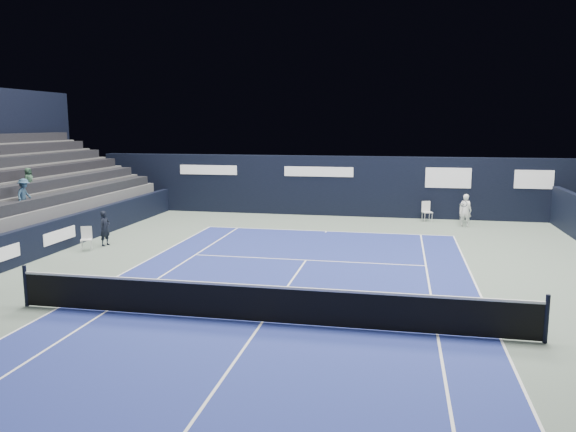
{
  "coord_description": "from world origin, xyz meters",
  "views": [
    {
      "loc": [
        3.17,
        -12.59,
        4.76
      ],
      "look_at": [
        -0.96,
        7.97,
        1.3
      ],
      "focal_mm": 35.0,
      "sensor_mm": 36.0,
      "label": 1
    }
  ],
  "objects_px": {
    "folding_chair_back_a": "(426,208)",
    "folding_chair_back_b": "(464,212)",
    "tennis_player": "(465,210)",
    "tennis_net": "(262,303)",
    "line_judge_chair": "(86,237)"
  },
  "relations": [
    {
      "from": "folding_chair_back_a",
      "to": "folding_chair_back_b",
      "type": "distance_m",
      "value": 1.81
    },
    {
      "from": "tennis_player",
      "to": "tennis_net",
      "type": "bearing_deg",
      "value": -113.36
    },
    {
      "from": "folding_chair_back_a",
      "to": "line_judge_chair",
      "type": "bearing_deg",
      "value": -164.15
    },
    {
      "from": "folding_chair_back_a",
      "to": "folding_chair_back_b",
      "type": "bearing_deg",
      "value": -26.15
    },
    {
      "from": "tennis_net",
      "to": "line_judge_chair",
      "type": "bearing_deg",
      "value": 143.03
    },
    {
      "from": "folding_chair_back_a",
      "to": "line_judge_chair",
      "type": "relative_size",
      "value": 1.09
    },
    {
      "from": "folding_chair_back_b",
      "to": "line_judge_chair",
      "type": "height_order",
      "value": "folding_chair_back_b"
    },
    {
      "from": "folding_chair_back_a",
      "to": "tennis_player",
      "type": "bearing_deg",
      "value": -55.67
    },
    {
      "from": "folding_chair_back_b",
      "to": "tennis_player",
      "type": "bearing_deg",
      "value": -97.25
    },
    {
      "from": "folding_chair_back_b",
      "to": "line_judge_chair",
      "type": "relative_size",
      "value": 1.03
    },
    {
      "from": "folding_chair_back_b",
      "to": "line_judge_chair",
      "type": "xyz_separation_m",
      "value": [
        -14.73,
        -9.02,
        -0.02
      ]
    },
    {
      "from": "tennis_net",
      "to": "tennis_player",
      "type": "height_order",
      "value": "tennis_player"
    },
    {
      "from": "folding_chair_back_a",
      "to": "tennis_net",
      "type": "xyz_separation_m",
      "value": [
        -4.48,
        -15.59,
        -0.15
      ]
    },
    {
      "from": "tennis_net",
      "to": "tennis_player",
      "type": "xyz_separation_m",
      "value": [
        6.19,
        14.34,
        0.26
      ]
    },
    {
      "from": "folding_chair_back_b",
      "to": "tennis_net",
      "type": "height_order",
      "value": "tennis_net"
    }
  ]
}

